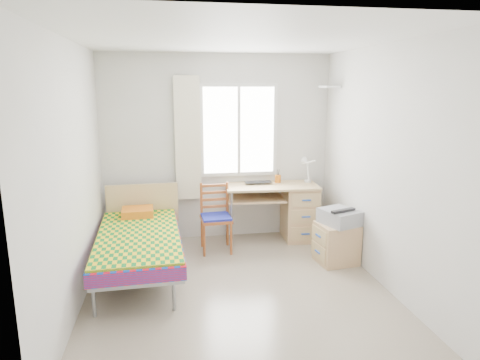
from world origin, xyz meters
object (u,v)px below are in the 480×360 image
desk (295,209)px  chair (216,213)px  cabinet (336,243)px  printer (340,216)px  bed (139,238)px

desk → chair: 1.19m
cabinet → chair: bearing=147.0°
chair → cabinet: bearing=-28.7°
chair → printer: size_ratio=1.67×
printer → bed: bearing=157.1°
bed → printer: 2.42m
bed → chair: bearing=28.4°
bed → printer: bed is taller
desk → printer: size_ratio=2.44×
desk → chair: chair is taller
bed → desk: 2.28m
desk → chair: size_ratio=1.46×
bed → cabinet: size_ratio=3.96×
bed → chair: 1.13m
cabinet → desk: bearing=98.5°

